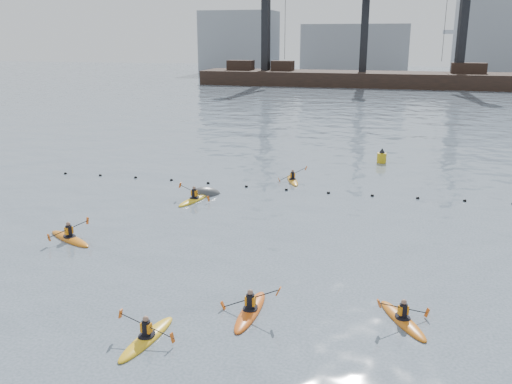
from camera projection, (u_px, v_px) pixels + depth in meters
The scene contains 12 objects.
ground at pixel (122, 364), 18.04m from camera, with size 400.00×400.00×0.00m, color #3E505A.
float_line at pixel (267, 188), 39.10m from camera, with size 33.24×0.73×0.24m.
barge_pier at pixel (361, 77), 119.83m from camera, with size 72.00×19.30×29.50m.
skyline at pixel (381, 42), 154.65m from camera, with size 141.00×28.00×22.00m.
kayaker_0 at pixel (250, 310), 21.40m from camera, with size 2.48×3.58×1.41m.
kayaker_1 at pixel (147, 337), 19.48m from camera, with size 2.28×3.43×1.13m.
kayaker_2 at pixel (70, 238), 29.12m from camera, with size 3.52×2.28×1.15m.
kayaker_3 at pixel (194, 199), 36.10m from camera, with size 2.38×3.59×1.25m.
kayaker_4 at pixel (403, 319), 20.75m from camera, with size 2.19×3.18×1.20m.
kayaker_5 at pixel (293, 180), 40.94m from camera, with size 2.12×3.19×1.26m.
mooring_buoy at pixel (207, 195), 37.50m from camera, with size 2.14×1.26×1.07m, color #404345.
nav_buoy at pixel (382, 158), 46.88m from camera, with size 0.80×0.80×1.46m.
Camera 1 is at (8.32, -14.10, 10.51)m, focal length 38.00 mm.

